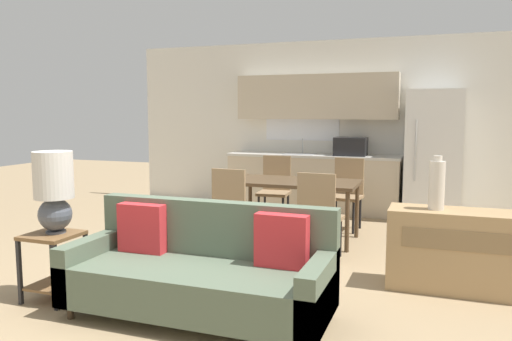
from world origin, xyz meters
The scene contains 14 objects.
ground_plane centered at (0.00, 0.00, 0.00)m, with size 20.00×20.00×0.00m, color #9E8460.
wall_back centered at (0.00, 4.63, 1.35)m, with size 6.40×0.07×2.70m.
kitchen_counter centered at (0.01, 4.33, 0.84)m, with size 2.71×0.65×2.15m.
refrigerator centered at (1.78, 4.20, 0.94)m, with size 0.77×0.78×1.88m.
dining_table centered at (0.21, 2.43, 0.67)m, with size 1.54×0.83×0.73m.
couch centered at (0.17, -0.05, 0.33)m, with size 2.01×0.80×0.85m.
side_table centered at (-1.13, -0.19, 0.37)m, with size 0.40×0.40×0.56m.
table_lamp centered at (-1.11, -0.16, 0.93)m, with size 0.32×0.32×0.68m.
credenza centered at (2.09, 1.19, 0.36)m, with size 1.28×0.45×0.71m.
vase centered at (1.85, 1.18, 0.93)m, with size 0.13×0.13×0.47m.
dining_chair_near_left centered at (-0.29, 1.68, 0.52)m, with size 0.44×0.44×0.95m.
dining_chair_far_left centered at (-0.29, 3.21, 0.52)m, with size 0.45×0.45×0.95m.
dining_chair_far_right centered at (0.72, 3.21, 0.52)m, with size 0.46×0.46×0.95m.
dining_chair_near_right centered at (0.70, 1.64, 0.52)m, with size 0.44×0.44×0.95m.
Camera 1 is at (1.84, -3.39, 1.56)m, focal length 35.00 mm.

